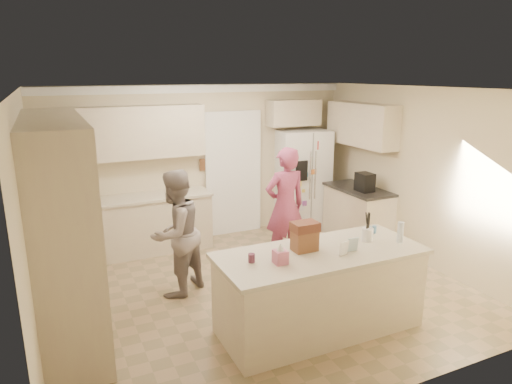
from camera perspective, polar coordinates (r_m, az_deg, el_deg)
name	(u,v)px	position (r m, az deg, el deg)	size (l,w,h in m)	color
floor	(260,291)	(6.16, 0.54, -12.27)	(5.20, 4.60, 0.02)	#927857
ceiling	(261,88)	(5.49, 0.61, 12.87)	(5.20, 4.60, 0.02)	white
wall_back	(202,163)	(7.79, -6.77, 3.61)	(5.20, 0.02, 2.60)	beige
wall_front	(384,264)	(3.85, 15.69, -8.60)	(5.20, 0.02, 2.60)	beige
wall_left	(29,224)	(5.18, -26.54, -3.57)	(0.02, 4.60, 2.60)	beige
wall_right	(419,176)	(7.18, 19.75, 1.89)	(0.02, 4.60, 2.60)	beige
crown_back	(201,89)	(7.60, -6.93, 12.68)	(5.20, 0.08, 0.12)	white
pantry_bank	(62,225)	(5.40, -23.08, -3.86)	(0.60, 2.60, 2.35)	beige
back_base_cab	(140,226)	(7.44, -14.26, -4.14)	(2.20, 0.60, 0.88)	beige
back_countertop	(139,198)	(7.30, -14.47, -0.74)	(2.24, 0.63, 0.04)	#BDB59F
back_upper_cab	(133,133)	(7.24, -15.18, 7.17)	(2.20, 0.35, 0.80)	beige
doorway_opening	(233,175)	(7.99, -2.90, 2.15)	(0.90, 0.06, 2.10)	black
doorway_casing	(234,175)	(7.96, -2.81, 2.10)	(1.02, 0.03, 2.22)	white
wall_frame_upper	(203,149)	(7.71, -6.59, 5.39)	(0.15, 0.02, 0.20)	brown
wall_frame_lower	(204,165)	(7.76, -6.53, 3.42)	(0.15, 0.02, 0.20)	brown
refrigerator	(302,179)	(8.34, 5.72, 1.57)	(0.90, 0.70, 1.80)	white
fridge_seam	(312,184)	(8.04, 7.00, 1.04)	(0.01, 0.02, 1.78)	gray
fridge_dispenser	(302,171)	(7.87, 5.73, 2.64)	(0.22, 0.03, 0.35)	black
fridge_handle_l	(310,176)	(7.97, 6.78, 2.03)	(0.02, 0.02, 0.85)	silver
fridge_handle_r	(315,175)	(8.02, 7.39, 2.09)	(0.02, 0.02, 0.85)	silver
over_fridge_cab	(293,113)	(8.17, 4.69, 9.85)	(0.95, 0.35, 0.45)	beige
right_base_cab	(357,215)	(7.92, 12.57, -2.88)	(0.60, 1.20, 0.88)	beige
right_countertop	(359,189)	(7.79, 12.70, 0.34)	(0.63, 1.24, 0.04)	#2D2B28
right_upper_cab	(361,125)	(7.85, 13.03, 8.22)	(0.35, 1.50, 0.70)	beige
coffee_maker	(365,182)	(7.58, 13.44, 1.21)	(0.22, 0.28, 0.30)	black
island_base	(320,292)	(5.19, 7.94, -12.31)	(2.20, 0.90, 0.88)	beige
island_top	(321,253)	(5.00, 8.13, -7.61)	(2.28, 0.96, 0.05)	#BDB59F
utensil_crock	(367,234)	(5.37, 13.74, -5.18)	(0.13, 0.13, 0.15)	white
tissue_box	(280,257)	(4.62, 3.06, -8.11)	(0.13, 0.13, 0.14)	#CD688B
tissue_plume	(280,247)	(4.58, 3.08, -6.84)	(0.08, 0.08, 0.08)	white
dollhouse_body	(305,241)	(4.96, 6.09, -6.08)	(0.26, 0.18, 0.22)	brown
dollhouse_roof	(305,227)	(4.90, 6.14, -4.33)	(0.28, 0.20, 0.10)	#592D1E
jam_jar	(251,258)	(4.66, -0.57, -8.25)	(0.07, 0.07, 0.09)	#59263F
greeting_card_a	(344,248)	(4.89, 10.94, -6.94)	(0.12, 0.01, 0.16)	white
greeting_card_b	(353,245)	(5.01, 12.01, -6.45)	(0.12, 0.01, 0.16)	silver
water_bottle	(400,232)	(5.40, 17.60, -4.83)	(0.07, 0.07, 0.24)	silver
shaker_salt	(370,230)	(5.60, 14.02, -4.67)	(0.05, 0.05, 0.09)	teal
shaker_pepper	(374,229)	(5.64, 14.57, -4.56)	(0.05, 0.05, 0.09)	teal
teen_boy	(176,233)	(5.88, -10.01, -5.10)	(0.79, 0.62, 1.63)	gray
teen_girl	(285,206)	(6.73, 3.67, -1.78)	(0.64, 0.42, 1.76)	#A7457B
fridge_magnets	(312,184)	(8.04, 7.03, 1.03)	(0.76, 0.02, 1.44)	tan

